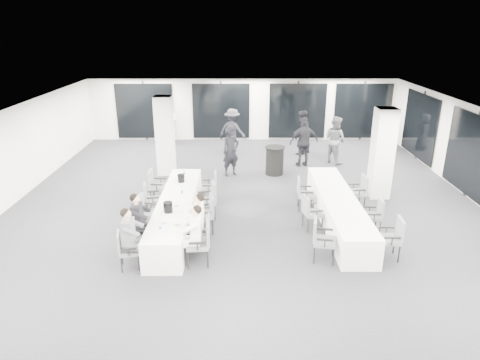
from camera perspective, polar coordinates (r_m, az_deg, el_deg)
The scene contains 42 objects.
room at distance 13.23m, azimuth 4.49°, elevation 3.62°, with size 14.04×16.04×2.84m.
column_left at distance 15.42m, azimuth -9.97°, elevation 5.83°, with size 0.60×0.60×2.80m, color silver.
column_right at distance 13.79m, azimuth 18.42°, elevation 3.37°, with size 0.60×0.60×2.80m, color silver.
banquet_table_main at distance 11.63m, azimuth -8.45°, elevation -4.26°, with size 0.90×5.00×0.75m, color silver.
banquet_table_side at distance 11.96m, azimuth 12.93°, elevation -3.88°, with size 0.90×5.00×0.75m, color silver.
cocktail_table at distance 15.40m, azimuth 4.64°, elevation 2.63°, with size 0.73×0.73×1.02m.
chair_main_left_near at distance 9.85m, azimuth -15.02°, elevation -8.73°, with size 0.53×0.55×0.87m.
chair_main_left_second at distance 10.56m, azimuth -13.93°, elevation -6.51°, with size 0.53×0.56×0.89m.
chair_main_left_mid at distance 11.59m, azimuth -12.64°, elevation -3.86°, with size 0.55×0.58×0.91m.
chair_main_left_fourth at distance 12.32m, azimuth -11.88°, elevation -2.26°, with size 0.54×0.57×0.93m.
chair_main_left_far at distance 13.15m, azimuth -11.17°, elevation -0.52°, with size 0.53×0.59×1.02m.
chair_main_right_near at distance 9.68m, azimuth -5.14°, elevation -8.03°, with size 0.56×0.61×1.02m.
chair_main_right_second at distance 10.32m, azimuth -4.89°, elevation -6.68°, with size 0.44×0.49×0.87m.
chair_main_right_mid at distance 11.10m, azimuth -4.49°, elevation -4.20°, with size 0.60×0.63×1.01m.
chair_main_right_fourth at distance 11.89m, azimuth -4.18°, elevation -2.40°, with size 0.62×0.65×1.03m.
chair_main_right_far at distance 12.95m, azimuth -3.87°, elevation -0.68°, with size 0.50×0.55×0.95m.
chair_side_left_near at distance 9.96m, azimuth 10.73°, elevation -7.52°, with size 0.59×0.63×1.01m.
chair_side_left_mid at distance 11.38m, azimuth 9.33°, elevation -4.03°, with size 0.56×0.59×0.93m.
chair_side_left_far at distance 12.52m, azimuth 8.42°, elevation -1.57°, with size 0.52×0.57×0.96m.
chair_side_right_near at distance 10.48m, azimuth 19.72°, elevation -7.01°, with size 0.53×0.59×0.99m.
chair_side_right_mid at distance 11.64m, azimuth 17.55°, elevation -4.25°, with size 0.47×0.52×0.90m.
chair_side_right_far at distance 13.02m, azimuth 15.60°, elevation -1.23°, with size 0.53×0.58×0.97m.
seated_guest_a at distance 9.68m, azimuth -14.26°, elevation -7.09°, with size 0.50×0.38×1.44m.
seated_guest_b at distance 10.41m, azimuth -13.20°, elevation -4.98°, with size 0.50×0.38×1.44m.
seated_guest_c at distance 9.58m, azimuth -6.22°, elevation -6.82°, with size 0.50×0.38×1.44m.
seated_guest_d at distance 10.20m, azimuth -5.84°, elevation -5.07°, with size 0.50×0.38×1.44m.
standing_guest_a at distance 15.10m, azimuth -1.24°, elevation 4.24°, with size 0.73×0.59×1.99m, color black.
standing_guest_b at distance 17.87m, azimuth 8.22°, elevation 6.68°, with size 1.00×0.61×2.06m, color black.
standing_guest_c at distance 18.05m, azimuth -1.03°, elevation 7.01°, with size 1.33×0.68×2.06m, color black.
standing_guest_d at distance 16.27m, azimuth 8.53°, elevation 5.46°, with size 1.26×0.71×2.14m, color black.
standing_guest_e at distance 19.39m, azimuth 18.87°, elevation 6.42°, with size 0.85×0.52×1.77m, color black.
standing_guest_g at distance 19.42m, azimuth -9.37°, elevation 7.71°, with size 0.76×0.61×2.07m, color white.
standing_guest_h at distance 16.93m, azimuth 12.57°, elevation 5.67°, with size 1.00×0.61×2.08m, color #53555B.
ice_bucket_near at distance 10.70m, azimuth -9.58°, elevation -3.59°, with size 0.23×0.23×0.26m, color black.
ice_bucket_far at distance 12.66m, azimuth -7.86°, elevation 0.23°, with size 0.21×0.21×0.23m, color black.
water_bottle_a at distance 9.83m, azimuth -10.58°, elevation -6.11°, with size 0.06×0.06×0.20m, color silver.
water_bottle_b at distance 11.73m, azimuth -7.75°, elevation -1.44°, with size 0.07×0.07×0.22m, color silver.
water_bottle_c at distance 13.13m, azimuth -7.46°, elevation 0.99°, with size 0.07×0.07×0.23m, color silver.
plate_a at distance 10.16m, azimuth -10.08°, elevation -5.70°, with size 0.20×0.20×0.03m.
plate_b at distance 10.02m, azimuth -8.38°, elevation -5.98°, with size 0.22×0.22×0.03m.
plate_c at distance 11.04m, azimuth -8.48°, elevation -3.44°, with size 0.21×0.21×0.03m.
wine_glass at distance 9.68m, azimuth -9.43°, elevation -6.07°, with size 0.08×0.08×0.21m.
Camera 1 is at (-0.18, -11.52, 5.15)m, focal length 32.00 mm.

